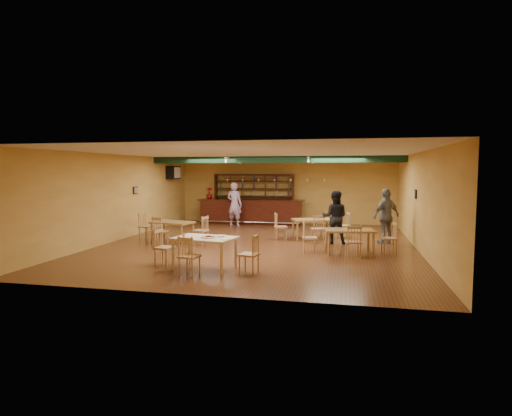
% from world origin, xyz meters
% --- Properties ---
extents(floor, '(12.00, 12.00, 0.00)m').
position_xyz_m(floor, '(0.00, 0.00, 0.00)').
color(floor, '#502D17').
rests_on(floor, ground).
extents(ceiling_beam, '(10.00, 0.30, 0.25)m').
position_xyz_m(ceiling_beam, '(0.00, 2.80, 2.87)').
color(ceiling_beam, black).
rests_on(ceiling_beam, ceiling).
extents(track_rail_left, '(0.05, 2.50, 0.05)m').
position_xyz_m(track_rail_left, '(-1.80, 3.40, 2.94)').
color(track_rail_left, silver).
rests_on(track_rail_left, ceiling).
extents(track_rail_right, '(0.05, 2.50, 0.05)m').
position_xyz_m(track_rail_right, '(1.40, 3.40, 2.94)').
color(track_rail_right, silver).
rests_on(track_rail_right, ceiling).
extents(ac_unit, '(0.34, 0.70, 0.48)m').
position_xyz_m(ac_unit, '(-4.80, 4.20, 2.35)').
color(ac_unit, silver).
rests_on(ac_unit, wall_left).
extents(picture_left, '(0.04, 0.34, 0.28)m').
position_xyz_m(picture_left, '(-4.97, 1.00, 1.70)').
color(picture_left, black).
rests_on(picture_left, wall_left).
extents(picture_right, '(0.04, 0.34, 0.28)m').
position_xyz_m(picture_right, '(4.97, 0.50, 1.70)').
color(picture_right, black).
rests_on(picture_right, wall_right).
extents(bar_counter, '(4.88, 0.85, 1.13)m').
position_xyz_m(bar_counter, '(-1.45, 5.15, 0.56)').
color(bar_counter, black).
rests_on(bar_counter, ground).
extents(back_bar_hutch, '(3.77, 0.40, 2.28)m').
position_xyz_m(back_bar_hutch, '(-1.45, 5.78, 1.14)').
color(back_bar_hutch, black).
rests_on(back_bar_hutch, ground).
extents(poinsettia, '(0.38, 0.38, 0.53)m').
position_xyz_m(poinsettia, '(-3.44, 5.15, 1.39)').
color(poinsettia, maroon).
rests_on(poinsettia, bar_counter).
extents(dining_table_b, '(1.63, 1.28, 0.71)m').
position_xyz_m(dining_table_b, '(1.66, 1.48, 0.36)').
color(dining_table_b, olive).
rests_on(dining_table_b, ground).
extents(dining_table_c, '(1.55, 1.13, 0.70)m').
position_xyz_m(dining_table_c, '(-3.00, -0.16, 0.35)').
color(dining_table_c, olive).
rests_on(dining_table_c, ground).
extents(dining_table_d, '(1.54, 1.07, 0.71)m').
position_xyz_m(dining_table_d, '(2.94, -1.00, 0.36)').
color(dining_table_d, olive).
rests_on(dining_table_d, ground).
extents(near_table, '(1.63, 1.20, 0.80)m').
position_xyz_m(near_table, '(-0.56, -3.84, 0.40)').
color(near_table, beige).
rests_on(near_table, ground).
extents(pizza_tray, '(0.48, 0.48, 0.01)m').
position_xyz_m(pizza_tray, '(-0.46, -3.84, 0.80)').
color(pizza_tray, silver).
rests_on(pizza_tray, near_table).
extents(parmesan_shaker, '(0.09, 0.09, 0.11)m').
position_xyz_m(parmesan_shaker, '(-1.04, -4.00, 0.85)').
color(parmesan_shaker, '#EAE5C6').
rests_on(parmesan_shaker, near_table).
extents(napkin_stack, '(0.21, 0.16, 0.03)m').
position_xyz_m(napkin_stack, '(-0.19, -3.62, 0.81)').
color(napkin_stack, white).
rests_on(napkin_stack, near_table).
extents(pizza_server, '(0.33, 0.16, 0.00)m').
position_xyz_m(pizza_server, '(-0.30, -3.78, 0.81)').
color(pizza_server, silver).
rests_on(pizza_server, pizza_tray).
extents(side_plate, '(0.25, 0.25, 0.01)m').
position_xyz_m(side_plate, '(0.02, -4.05, 0.80)').
color(side_plate, white).
rests_on(side_plate, near_table).
extents(patron_bar, '(0.79, 0.60, 1.93)m').
position_xyz_m(patron_bar, '(-2.00, 4.33, 0.96)').
color(patron_bar, '#9151B0').
rests_on(patron_bar, ground).
extents(patron_right_a, '(0.89, 0.70, 1.78)m').
position_xyz_m(patron_right_a, '(2.46, 0.68, 0.89)').
color(patron_right_a, black).
rests_on(patron_right_a, ground).
extents(patron_right_b, '(1.12, 1.04, 1.84)m').
position_xyz_m(patron_right_b, '(4.14, 1.00, 0.92)').
color(patron_right_b, slate).
rests_on(patron_right_b, ground).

